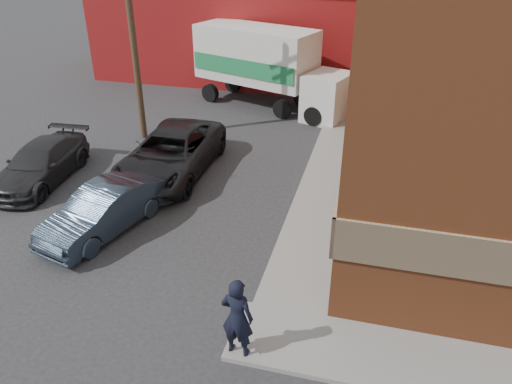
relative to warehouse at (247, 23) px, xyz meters
The scene contains 9 objects.
ground 21.07m from the warehouse, 73.30° to the right, with size 90.00×90.00×0.00m, color #28282B.
sidewalk_west 13.12m from the warehouse, 59.04° to the right, with size 1.80×18.00×0.12m, color gray.
warehouse is the anchor object (origin of this frame).
utility_pole 11.27m from the warehouse, 97.77° to the right, with size 2.00×0.26×9.00m.
man 22.38m from the warehouse, 74.94° to the right, with size 0.69×0.45×1.90m, color black.
sedan 18.04m from the warehouse, 88.04° to the right, with size 1.46×4.18×1.38m, color #2A3746.
suv_a 14.06m from the warehouse, 85.81° to the right, with size 2.64×5.72×1.59m, color black.
suv_b 16.03m from the warehouse, 101.54° to the right, with size 1.85×4.55×1.32m, color #28292B.
box_truck 6.51m from the warehouse, 65.51° to the right, with size 7.85×4.58×3.72m.
Camera 1 is at (2.12, -8.84, 8.22)m, focal length 35.00 mm.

